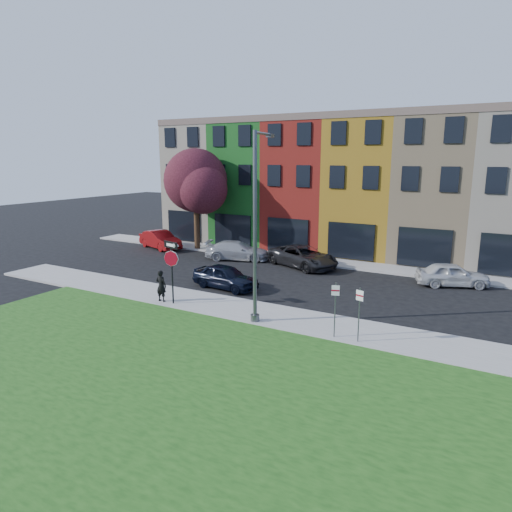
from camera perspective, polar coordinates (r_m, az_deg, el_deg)
The scene contains 16 objects.
ground at distance 19.47m, azimuth -3.54°, elevation -9.99°, with size 120.00×120.00×0.00m, color black.
sidewalk_near at distance 21.03m, azimuth 5.61°, elevation -8.14°, with size 40.00×3.00×0.12m, color gray.
sidewalk_far at distance 33.52m, azimuth 6.16°, elevation -0.41°, with size 40.00×2.40×0.12m, color gray.
grass_park at distance 11.80m, azimuth 15.48°, elevation -26.54°, with size 40.00×16.00×0.10m, color #1B4413.
rowhouse_block at distance 38.39m, azimuth 10.75°, elevation 8.49°, with size 30.00×10.12×10.00m.
stop_sign at distance 23.01m, azimuth -10.54°, elevation -0.46°, with size 1.03×0.29×3.18m.
man at distance 23.83m, azimuth -11.77°, elevation -3.66°, with size 0.61×0.41×1.63m, color black.
sedan_near at distance 26.12m, azimuth -3.84°, elevation -2.59°, with size 4.17×2.04×1.37m, color black.
parked_car_red at distance 38.26m, azimuth -11.89°, elevation 2.01°, with size 4.75×2.96×1.48m, color maroon.
parked_car_silver at distance 33.36m, azimuth -2.35°, elevation 0.69°, with size 5.07×3.35×1.37m, color #A4A4A9.
parked_car_dark at distance 31.27m, azimuth 5.89°, elevation -0.06°, with size 5.81×4.30×1.47m, color black.
parked_car_white at distance 28.88m, azimuth 23.33°, elevation -2.14°, with size 4.35×3.03×1.38m, color silver.
street_lamp at distance 19.95m, azimuth 0.07°, elevation 3.50°, with size 0.75×2.56×8.35m.
parking_sign_a at distance 18.60m, azimuth 12.78°, elevation -6.40°, with size 0.31×0.12×2.24m.
parking_sign_b at distance 18.87m, azimuth 9.87°, elevation -5.87°, with size 0.31×0.14×2.31m.
tree_purple at distance 36.68m, azimuth -7.39°, elevation 9.14°, with size 5.99×5.24×7.95m.
Camera 1 is at (9.90, -15.07, 7.36)m, focal length 32.00 mm.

